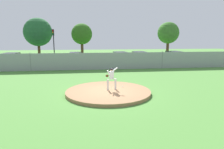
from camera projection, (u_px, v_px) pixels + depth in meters
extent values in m
plane|color=#4C8438|center=(102.00, 76.00, 19.45)|extent=(80.00, 80.00, 0.00)
cube|color=#2B2B2D|center=(97.00, 64.00, 27.74)|extent=(44.00, 7.00, 0.01)
cylinder|color=#99704C|center=(108.00, 92.00, 13.58)|extent=(5.69, 5.69, 0.20)
cylinder|color=silver|center=(108.00, 85.00, 13.61)|extent=(0.13, 0.13, 0.75)
cylinder|color=silver|center=(115.00, 84.00, 13.82)|extent=(0.13, 0.13, 0.75)
cylinder|color=silver|center=(112.00, 75.00, 13.60)|extent=(0.32, 0.32, 0.51)
cylinder|color=silver|center=(114.00, 70.00, 13.55)|extent=(0.49, 0.22, 0.35)
cylinder|color=silver|center=(109.00, 73.00, 13.55)|extent=(0.29, 0.16, 0.46)
ellipsoid|color=#4C2D14|center=(107.00, 76.00, 13.62)|extent=(0.20, 0.12, 0.18)
sphere|color=tan|center=(112.00, 70.00, 13.53)|extent=(0.20, 0.20, 0.20)
cylinder|color=black|center=(112.00, 69.00, 13.52)|extent=(0.21, 0.21, 0.09)
sphere|color=white|center=(123.00, 87.00, 14.47)|extent=(0.07, 0.07, 0.07)
cube|color=gray|center=(99.00, 61.00, 23.17)|extent=(37.80, 0.03, 1.94)
cylinder|color=slate|center=(30.00, 62.00, 22.24)|extent=(0.07, 0.07, 2.04)
cylinder|color=slate|center=(162.00, 60.00, 24.08)|extent=(0.07, 0.07, 2.04)
cube|color=slate|center=(139.00, 58.00, 28.47)|extent=(1.98, 4.58, 0.79)
cube|color=black|center=(140.00, 54.00, 28.34)|extent=(1.77, 2.54, 0.57)
cylinder|color=black|center=(137.00, 60.00, 29.91)|extent=(1.91, 0.70, 0.64)
cylinder|color=black|center=(142.00, 62.00, 27.17)|extent=(1.91, 0.70, 0.64)
cube|color=maroon|center=(76.00, 60.00, 27.09)|extent=(1.93, 4.85, 0.71)
cube|color=black|center=(76.00, 55.00, 26.96)|extent=(1.70, 2.69, 0.64)
cylinder|color=black|center=(76.00, 61.00, 28.59)|extent=(1.80, 0.72, 0.64)
cylinder|color=black|center=(76.00, 64.00, 25.72)|extent=(1.80, 0.72, 0.64)
cube|color=silver|center=(174.00, 58.00, 29.13)|extent=(1.98, 4.49, 0.65)
cube|color=black|center=(174.00, 54.00, 29.01)|extent=(1.75, 2.50, 0.71)
cylinder|color=black|center=(169.00, 60.00, 30.52)|extent=(1.87, 0.73, 0.64)
cylinder|color=black|center=(178.00, 62.00, 27.87)|extent=(1.87, 0.73, 0.64)
cube|color=#161E4C|center=(11.00, 61.00, 26.41)|extent=(2.12, 4.65, 0.64)
cube|color=black|center=(10.00, 56.00, 26.28)|extent=(1.85, 2.60, 0.68)
cylinder|color=black|center=(15.00, 62.00, 27.85)|extent=(1.95, 0.75, 0.64)
cylinder|color=black|center=(6.00, 65.00, 25.08)|extent=(1.95, 0.75, 0.64)
cube|color=#146066|center=(120.00, 59.00, 28.15)|extent=(2.09, 4.50, 0.78)
cube|color=black|center=(121.00, 54.00, 28.02)|extent=(1.82, 2.52, 0.57)
cylinder|color=black|center=(118.00, 60.00, 29.54)|extent=(1.92, 0.75, 0.64)
cylinder|color=black|center=(123.00, 63.00, 26.90)|extent=(1.92, 0.75, 0.64)
cone|color=orange|center=(100.00, 63.00, 27.04)|extent=(0.32, 0.32, 0.55)
cube|color=black|center=(100.00, 65.00, 27.09)|extent=(0.40, 0.40, 0.03)
cylinder|color=black|center=(54.00, 45.00, 30.76)|extent=(0.14, 0.14, 4.83)
cube|color=black|center=(53.00, 32.00, 30.22)|extent=(0.28, 0.24, 0.90)
sphere|color=red|center=(53.00, 30.00, 30.06)|extent=(0.18, 0.18, 0.18)
sphere|color=orange|center=(53.00, 32.00, 30.11)|extent=(0.18, 0.18, 0.18)
sphere|color=green|center=(53.00, 34.00, 30.16)|extent=(0.18, 0.18, 0.18)
cylinder|color=#4C331E|center=(39.00, 51.00, 33.79)|extent=(0.44, 0.44, 2.86)
sphere|color=#215A2D|center=(38.00, 32.00, 33.23)|extent=(4.61, 4.61, 4.61)
cylinder|color=#4C331E|center=(82.00, 50.00, 35.73)|extent=(0.47, 0.47, 2.93)
sphere|color=#2D651A|center=(82.00, 34.00, 35.22)|extent=(3.62, 3.62, 3.62)
cylinder|color=#4C331E|center=(167.00, 49.00, 37.77)|extent=(0.51, 0.51, 3.05)
sphere|color=#366C25|center=(168.00, 33.00, 37.23)|extent=(3.93, 3.93, 3.93)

